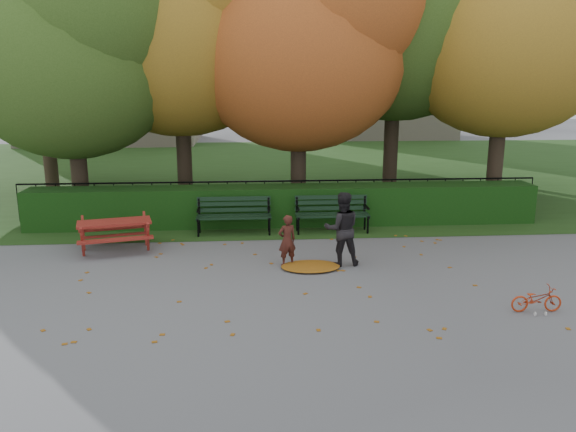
{
  "coord_description": "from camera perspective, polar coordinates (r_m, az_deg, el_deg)",
  "views": [
    {
      "loc": [
        -0.97,
        -9.63,
        3.61
      ],
      "look_at": [
        -0.16,
        1.24,
        1.0
      ],
      "focal_mm": 35.0,
      "sensor_mm": 36.0,
      "label": 1
    }
  ],
  "objects": [
    {
      "name": "tree_e",
      "position": [
        17.18,
        22.72,
        17.4
      ],
      "size": [
        6.09,
        5.8,
        8.16
      ],
      "color": "black",
      "rests_on": "ground"
    },
    {
      "name": "bicycle",
      "position": [
        9.93,
        23.93,
        -7.72
      ],
      "size": [
        0.83,
        0.31,
        0.43
      ],
      "primitive_type": "imported",
      "rotation": [
        0.0,
        0.0,
        1.54
      ],
      "color": "#B83111",
      "rests_on": "ground"
    },
    {
      "name": "leaf_pile",
      "position": [
        11.19,
        2.3,
        -5.13
      ],
      "size": [
        1.36,
        1.11,
        0.08
      ],
      "primitive_type": "ellipsoid",
      "rotation": [
        0.0,
        0.0,
        -0.27
      ],
      "color": "brown",
      "rests_on": "ground"
    },
    {
      "name": "tree_a",
      "position": [
        15.8,
        -20.54,
        15.96
      ],
      "size": [
        5.88,
        5.6,
        7.48
      ],
      "color": "black",
      "rests_on": "ground"
    },
    {
      "name": "bench_left",
      "position": [
        13.68,
        -5.52,
        0.36
      ],
      "size": [
        1.8,
        0.57,
        0.88
      ],
      "color": "black",
      "rests_on": "ground"
    },
    {
      "name": "leaf_scatter",
      "position": [
        10.6,
        1.27,
        -6.4
      ],
      "size": [
        9.0,
        5.7,
        0.01
      ],
      "primitive_type": null,
      "color": "brown",
      "rests_on": "ground"
    },
    {
      "name": "ground",
      "position": [
        10.33,
        1.43,
        -6.99
      ],
      "size": [
        90.0,
        90.0,
        0.0
      ],
      "primitive_type": "plane",
      "color": "slate",
      "rests_on": "ground"
    },
    {
      "name": "iron_fence",
      "position": [
        15.27,
        -0.51,
        1.86
      ],
      "size": [
        14.0,
        0.04,
        1.02
      ],
      "color": "black",
      "rests_on": "ground"
    },
    {
      "name": "tree_b",
      "position": [
        16.53,
        -9.9,
        19.51
      ],
      "size": [
        6.72,
        6.4,
        8.79
      ],
      "color": "black",
      "rests_on": "ground"
    },
    {
      "name": "tree_c",
      "position": [
        15.74,
        2.47,
        17.89
      ],
      "size": [
        6.3,
        6.0,
        8.0
      ],
      "color": "black",
      "rests_on": "ground"
    },
    {
      "name": "hedge",
      "position": [
        14.5,
        -0.31,
        1.08
      ],
      "size": [
        13.0,
        0.9,
        1.0
      ],
      "primitive_type": "cube",
      "color": "black",
      "rests_on": "ground"
    },
    {
      "name": "bench_right",
      "position": [
        13.84,
        4.47,
        0.53
      ],
      "size": [
        1.8,
        0.57,
        0.88
      ],
      "color": "black",
      "rests_on": "ground"
    },
    {
      "name": "adult",
      "position": [
        11.27,
        5.5,
        -1.3
      ],
      "size": [
        0.74,
        0.58,
        1.49
      ],
      "primitive_type": "imported",
      "rotation": [
        0.0,
        0.0,
        3.16
      ],
      "color": "black",
      "rests_on": "ground"
    },
    {
      "name": "building_left",
      "position": [
        36.73,
        -17.84,
        18.94
      ],
      "size": [
        10.0,
        7.0,
        15.0
      ],
      "primitive_type": "cube",
      "color": "#B4A18C",
      "rests_on": "ground"
    },
    {
      "name": "tree_f",
      "position": [
        19.95,
        -23.47,
        18.41
      ],
      "size": [
        6.93,
        6.6,
        9.19
      ],
      "color": "black",
      "rests_on": "ground"
    },
    {
      "name": "child",
      "position": [
        11.22,
        -0.1,
        -2.5
      ],
      "size": [
        0.44,
        0.37,
        1.05
      ],
      "primitive_type": "imported",
      "rotation": [
        0.0,
        0.0,
        3.49
      ],
      "color": "#431C15",
      "rests_on": "ground"
    },
    {
      "name": "building_right",
      "position": [
        38.75,
        9.56,
        16.83
      ],
      "size": [
        9.0,
        6.0,
        12.0
      ],
      "primitive_type": "cube",
      "color": "#B4A18C",
      "rests_on": "ground"
    },
    {
      "name": "tree_g",
      "position": [
        21.58,
        22.37,
        17.2
      ],
      "size": [
        6.3,
        6.0,
        8.55
      ],
      "color": "black",
      "rests_on": "ground"
    },
    {
      "name": "picnic_table",
      "position": [
        12.8,
        -17.2,
        -1.14
      ],
      "size": [
        1.8,
        1.58,
        0.75
      ],
      "rotation": [
        0.0,
        0.0,
        0.24
      ],
      "color": "maroon",
      "rests_on": "ground"
    },
    {
      "name": "grass_strip",
      "position": [
        23.92,
        -1.88,
        4.8
      ],
      "size": [
        90.0,
        90.0,
        0.0
      ],
      "primitive_type": "plane",
      "color": "#1D3A13",
      "rests_on": "ground"
    }
  ]
}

